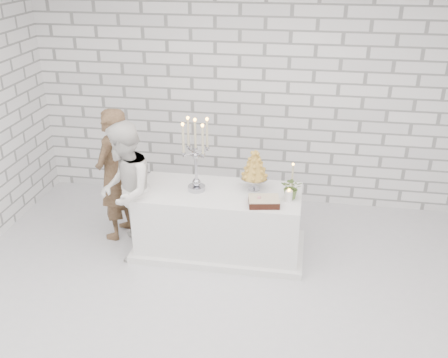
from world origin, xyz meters
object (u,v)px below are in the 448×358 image
groom (114,174)px  croquembouche (255,170)px  cake_table (219,221)px  bride (126,192)px  candelabra (196,155)px

groom → croquembouche: groom is taller
cake_table → bride: 1.10m
cake_table → candelabra: bearing=-178.8°
candelabra → bride: bearing=-163.0°
croquembouche → groom: bearing=179.0°
croquembouche → bride: bearing=-165.6°
bride → candelabra: 0.87m
cake_table → groom: 1.34m
groom → bride: size_ratio=1.02×
groom → cake_table: bearing=92.4°
bride → candelabra: size_ratio=1.87×
croquembouche → candelabra: bearing=-168.9°
croquembouche → cake_table: bearing=-162.4°
cake_table → croquembouche: 0.73m
candelabra → croquembouche: 0.66m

